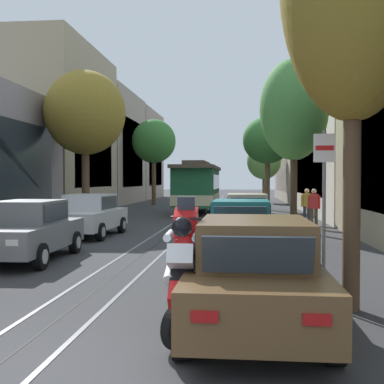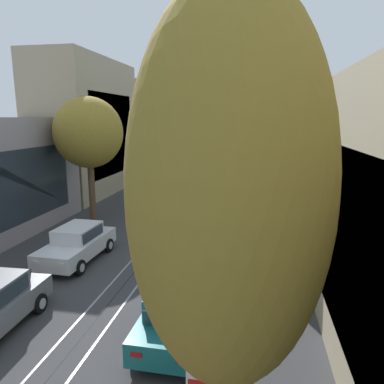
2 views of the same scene
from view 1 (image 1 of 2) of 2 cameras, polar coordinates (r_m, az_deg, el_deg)
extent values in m
plane|color=#38383A|center=(28.74, 0.07, -2.84)|extent=(160.00, 160.00, 0.00)
cube|color=gray|center=(32.70, -0.18, -2.31)|extent=(0.08, 67.46, 0.01)
cube|color=gray|center=(32.61, 1.67, -2.32)|extent=(0.08, 67.46, 0.01)
cube|color=black|center=(32.66, 0.74, -2.32)|extent=(0.03, 67.46, 0.01)
cube|color=#2D3842|center=(22.77, -19.71, 3.13)|extent=(0.04, 8.32, 3.79)
cube|color=tan|center=(34.76, -14.62, 6.89)|extent=(4.47, 11.59, 10.95)
cube|color=#2D3842|center=(34.01, -11.09, 6.10)|extent=(0.04, 8.32, 6.57)
cube|color=gray|center=(46.15, -10.03, 4.98)|extent=(5.41, 11.59, 10.04)
cube|color=#2D3842|center=(45.48, -6.76, 4.42)|extent=(0.04, 8.32, 6.03)
cube|color=gray|center=(57.73, -7.09, 4.23)|extent=(5.92, 11.59, 9.94)
cube|color=#2D3842|center=(57.13, -4.20, 3.76)|extent=(0.04, 8.32, 5.97)
cube|color=beige|center=(33.19, 17.15, 4.57)|extent=(4.88, 19.52, 7.99)
cube|color=#2D3842|center=(32.77, 12.99, 3.94)|extent=(0.04, 13.87, 4.79)
cube|color=gray|center=(52.71, 12.85, 2.53)|extent=(4.90, 19.52, 6.37)
cube|color=#2D3842|center=(52.46, 10.21, 2.20)|extent=(0.04, 13.87, 3.82)
cube|color=slate|center=(13.83, -18.45, -4.81)|extent=(1.92, 4.35, 0.66)
cube|color=slate|center=(13.91, -18.23, -2.17)|extent=(1.54, 2.11, 0.60)
cube|color=#2D3842|center=(13.14, -19.61, -2.48)|extent=(1.34, 0.26, 0.47)
cube|color=#2D3842|center=(15.01, -16.53, -1.98)|extent=(1.30, 0.24, 0.45)
cube|color=#2D3842|center=(13.65, -15.32, -2.22)|extent=(0.08, 1.81, 0.47)
cube|color=#2D3842|center=(14.21, -21.03, -2.12)|extent=(0.08, 1.81, 0.47)
cube|color=white|center=(11.62, -19.97, -5.51)|extent=(0.28, 0.05, 0.14)
cube|color=#B21414|center=(15.65, -13.53, -3.70)|extent=(0.28, 0.05, 0.12)
cube|color=#B21414|center=(16.02, -17.35, -3.60)|extent=(0.28, 0.05, 0.12)
cylinder|color=black|center=(12.32, -17.00, -7.11)|extent=(0.22, 0.65, 0.64)
cylinder|color=silver|center=(12.28, -16.52, -7.13)|extent=(0.03, 0.35, 0.35)
cylinder|color=black|center=(14.81, -13.29, -5.65)|extent=(0.22, 0.65, 0.64)
cylinder|color=silver|center=(14.78, -12.88, -5.67)|extent=(0.03, 0.35, 0.35)
cylinder|color=black|center=(15.42, -19.58, -5.42)|extent=(0.22, 0.65, 0.64)
cylinder|color=silver|center=(15.47, -19.95, -5.40)|extent=(0.03, 0.35, 0.35)
cube|color=silver|center=(19.10, -11.72, -3.07)|extent=(1.96, 4.37, 0.66)
cube|color=silver|center=(19.20, -11.58, -1.16)|extent=(1.55, 2.12, 0.60)
cube|color=#2D3842|center=(18.41, -12.45, -1.33)|extent=(1.34, 0.27, 0.47)
cube|color=#2D3842|center=(20.32, -10.47, -1.07)|extent=(1.30, 0.25, 0.45)
cube|color=#2D3842|center=(18.96, -9.45, -1.18)|extent=(0.10, 1.81, 0.47)
cube|color=#2D3842|center=(19.46, -13.66, -1.14)|extent=(0.10, 1.81, 0.47)
cube|color=white|center=(16.87, -12.40, -3.32)|extent=(0.28, 0.05, 0.14)
cube|color=#B21414|center=(20.97, -8.31, -2.38)|extent=(0.28, 0.05, 0.12)
cube|color=white|center=(17.29, -15.87, -3.23)|extent=(0.28, 0.05, 0.14)
cube|color=#B21414|center=(21.31, -11.19, -2.33)|extent=(0.28, 0.05, 0.12)
cylinder|color=black|center=(17.58, -10.47, -4.52)|extent=(0.22, 0.65, 0.64)
cylinder|color=silver|center=(17.55, -10.12, -4.53)|extent=(0.03, 0.35, 0.35)
cylinder|color=black|center=(18.21, -15.75, -4.35)|extent=(0.22, 0.65, 0.64)
cylinder|color=silver|center=(18.26, -16.06, -4.34)|extent=(0.03, 0.35, 0.35)
cylinder|color=black|center=(20.12, -8.08, -3.77)|extent=(0.22, 0.65, 0.64)
cylinder|color=silver|center=(20.09, -7.77, -3.77)|extent=(0.03, 0.35, 0.35)
cylinder|color=black|center=(20.67, -12.78, -3.65)|extent=(0.22, 0.65, 0.64)
cylinder|color=silver|center=(20.71, -13.07, -3.64)|extent=(0.03, 0.35, 0.35)
cube|color=brown|center=(7.28, 7.17, -10.35)|extent=(1.80, 4.30, 0.66)
cube|color=brown|center=(7.03, 7.22, -5.57)|extent=(1.48, 2.06, 0.60)
cube|color=#2D3842|center=(7.86, 7.05, -4.97)|extent=(1.33, 0.22, 0.47)
cube|color=#2D3842|center=(5.86, 7.54, -7.17)|extent=(1.30, 0.20, 0.45)
cube|color=#2D3842|center=(7.05, 1.10, -5.54)|extent=(0.03, 1.81, 0.47)
cube|color=#2D3842|center=(7.09, 13.31, -5.53)|extent=(0.03, 1.81, 0.47)
cube|color=white|center=(9.39, 3.39, -7.06)|extent=(0.28, 0.04, 0.14)
cube|color=#B21414|center=(5.17, 1.44, -14.13)|extent=(0.28, 0.04, 0.12)
cube|color=white|center=(9.42, 10.24, -7.06)|extent=(0.28, 0.04, 0.14)
cube|color=#B21414|center=(5.21, 14.17, -14.04)|extent=(0.28, 0.04, 0.12)
cylinder|color=black|center=(8.68, 1.01, -10.65)|extent=(0.20, 0.64, 0.64)
cylinder|color=silver|center=(8.69, 0.27, -10.63)|extent=(0.02, 0.35, 0.35)
cylinder|color=black|center=(8.71, 12.82, -10.63)|extent=(0.20, 0.64, 0.64)
cylinder|color=silver|center=(8.73, 13.55, -10.61)|extent=(0.02, 0.35, 0.35)
cylinder|color=black|center=(6.11, -1.10, -15.86)|extent=(0.20, 0.64, 0.64)
cylinder|color=silver|center=(6.12, -2.16, -15.82)|extent=(0.02, 0.35, 0.35)
cylinder|color=black|center=(6.16, 16.04, -15.75)|extent=(0.20, 0.64, 0.64)
cylinder|color=silver|center=(6.18, 17.08, -15.70)|extent=(0.02, 0.35, 0.35)
cube|color=#196B70|center=(13.66, 5.65, -4.82)|extent=(1.87, 4.33, 0.66)
cube|color=#196B70|center=(13.45, 5.64, -2.23)|extent=(1.51, 2.09, 0.60)
cube|color=#2D3842|center=(14.29, 5.70, -2.09)|extent=(1.34, 0.24, 0.47)
cube|color=#2D3842|center=(12.27, 5.56, -2.67)|extent=(1.30, 0.22, 0.45)
cube|color=#2D3842|center=(13.48, 2.46, -2.21)|extent=(0.06, 1.81, 0.47)
cube|color=#2D3842|center=(13.46, 8.83, -2.23)|extent=(0.06, 1.81, 0.47)
cube|color=white|center=(15.81, 3.74, -3.61)|extent=(0.28, 0.04, 0.14)
cube|color=#B21414|center=(11.52, 2.70, -5.48)|extent=(0.28, 0.04, 0.12)
cube|color=white|center=(15.80, 7.80, -3.62)|extent=(0.28, 0.04, 0.14)
cube|color=#B21414|center=(11.50, 8.28, -5.51)|extent=(0.28, 0.04, 0.12)
cylinder|color=black|center=(15.06, 2.36, -5.50)|extent=(0.21, 0.64, 0.64)
cylinder|color=silver|center=(15.06, 1.94, -5.50)|extent=(0.03, 0.35, 0.35)
cylinder|color=black|center=(15.03, 9.09, -5.53)|extent=(0.21, 0.64, 0.64)
cylinder|color=silver|center=(15.04, 9.52, -5.53)|extent=(0.03, 0.35, 0.35)
cylinder|color=black|center=(12.42, 1.46, -6.98)|extent=(0.21, 0.64, 0.64)
cylinder|color=silver|center=(12.43, 0.95, -6.97)|extent=(0.03, 0.35, 0.35)
cylinder|color=black|center=(12.39, 9.65, -7.02)|extent=(0.21, 0.64, 0.64)
cylinder|color=silver|center=(12.40, 10.16, -7.01)|extent=(0.03, 0.35, 0.35)
cube|color=#C1B28E|center=(19.76, 6.30, -2.90)|extent=(1.91, 4.35, 0.66)
cube|color=#C1B28E|center=(19.57, 6.32, -1.09)|extent=(1.53, 2.10, 0.60)
cube|color=#2D3842|center=(20.41, 6.23, -1.04)|extent=(1.34, 0.26, 0.47)
cube|color=#2D3842|center=(18.39, 6.46, -1.31)|extent=(1.30, 0.23, 0.45)
cube|color=#2D3842|center=(19.56, 4.13, -1.09)|extent=(0.08, 1.81, 0.47)
cube|color=#2D3842|center=(19.62, 8.50, -1.09)|extent=(0.08, 1.81, 0.47)
cube|color=white|center=(21.90, 4.62, -2.21)|extent=(0.28, 0.05, 0.14)
cube|color=#B21414|center=(17.59, 4.75, -3.10)|extent=(0.28, 0.05, 0.12)
cube|color=white|center=(21.93, 7.54, -2.21)|extent=(0.28, 0.05, 0.14)
cube|color=#B21414|center=(17.63, 8.38, -3.10)|extent=(0.28, 0.05, 0.12)
cylinder|color=black|center=(21.10, 3.76, -3.51)|extent=(0.22, 0.65, 0.64)
cylinder|color=silver|center=(21.10, 3.47, -3.51)|extent=(0.03, 0.35, 0.35)
cylinder|color=black|center=(21.17, 8.54, -3.51)|extent=(0.22, 0.65, 0.64)
cylinder|color=silver|center=(21.17, 8.84, -3.51)|extent=(0.03, 0.35, 0.35)
cylinder|color=black|center=(18.45, 3.72, -4.23)|extent=(0.22, 0.65, 0.64)
cylinder|color=silver|center=(18.45, 3.37, -4.23)|extent=(0.03, 0.35, 0.35)
cylinder|color=black|center=(18.52, 9.18, -4.22)|extent=(0.22, 0.65, 0.64)
cylinder|color=silver|center=(18.53, 9.52, -4.22)|extent=(0.03, 0.35, 0.35)
cylinder|color=brown|center=(25.16, -12.13, 1.56)|extent=(0.38, 0.38, 4.42)
ellipsoid|color=olive|center=(25.37, -12.17, 8.91)|extent=(3.95, 4.28, 4.14)
cylinder|color=brown|center=(42.32, -4.41, 1.56)|extent=(0.37, 0.37, 4.49)
ellipsoid|color=#387A33|center=(42.44, -4.42, 5.84)|extent=(3.74, 3.08, 3.70)
cylinder|color=brown|center=(8.46, 17.88, 1.35)|extent=(0.28, 0.28, 4.27)
cylinder|color=#4C3826|center=(20.85, 11.60, 1.00)|extent=(0.29, 0.29, 3.98)
ellipsoid|color=#4C8E42|center=(21.05, 11.64, 9.28)|extent=(2.80, 2.83, 4.17)
cylinder|color=brown|center=(35.17, 8.65, 1.26)|extent=(0.36, 0.36, 4.09)
ellipsoid|color=#387A33|center=(35.28, 8.67, 5.93)|extent=(3.46, 3.08, 3.31)
cylinder|color=brown|center=(46.86, 8.25, 0.64)|extent=(0.29, 0.29, 3.03)
ellipsoid|color=#609947|center=(46.89, 8.27, 3.54)|extent=(3.17, 3.10, 3.41)
cube|color=#1E5B38|center=(31.78, 0.62, 0.55)|extent=(2.45, 7.52, 2.30)
cube|color=beige|center=(31.80, 0.62, -0.71)|extent=(2.49, 7.56, 0.60)
cube|color=#473D33|center=(36.10, 1.26, -1.10)|extent=(2.41, 1.12, 0.10)
cylinder|color=beige|center=(36.62, -0.42, 0.66)|extent=(0.08, 0.08, 2.30)
cylinder|color=beige|center=(36.44, 3.08, 0.66)|extent=(0.08, 0.08, 2.30)
cube|color=#473D33|center=(32.09, 0.67, 2.79)|extent=(2.62, 9.12, 0.20)
cube|color=#473D33|center=(31.79, 0.62, 3.23)|extent=(1.36, 5.63, 0.28)
cube|color=#2D3842|center=(31.92, -1.56, 1.18)|extent=(0.08, 6.38, 0.90)
cube|color=#2D3842|center=(31.69, 2.82, 1.17)|extent=(0.08, 6.38, 0.90)
cube|color=beige|center=(36.60, 1.33, 2.49)|extent=(1.44, 0.07, 0.28)
cube|color=black|center=(36.64, 1.34, 0.27)|extent=(0.44, 0.03, 0.32)
cylinder|color=#332D28|center=(33.95, -0.23, -1.59)|extent=(0.12, 0.70, 0.70)
cylinder|color=#332D28|center=(33.82, 2.13, -1.61)|extent=(0.12, 0.70, 0.70)
cylinder|color=#332D28|center=(29.86, -1.09, -2.01)|extent=(0.12, 0.70, 0.70)
cylinder|color=#332D28|center=(29.72, 1.59, -2.02)|extent=(0.12, 0.70, 0.70)
cylinder|color=black|center=(6.39, -1.25, -15.25)|extent=(0.47, 0.57, 0.60)
cylinder|color=black|center=(7.30, -0.35, -6.38)|extent=(0.42, 0.52, 0.57)
cylinder|color=silver|center=(6.39, -1.25, -15.25)|extent=(0.34, 0.39, 0.36)
cylinder|color=silver|center=(7.30, -0.35, -6.38)|extent=(0.30, 0.34, 0.33)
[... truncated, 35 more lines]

